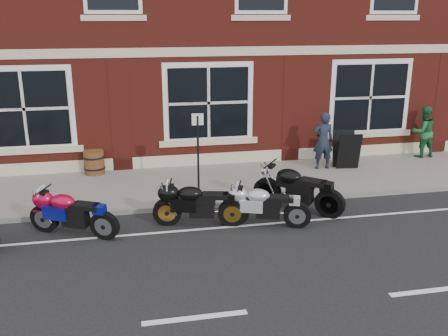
{
  "coord_description": "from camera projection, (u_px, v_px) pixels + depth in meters",
  "views": [
    {
      "loc": [
        -0.86,
        -9.47,
        4.36
      ],
      "look_at": [
        1.37,
        1.6,
        0.9
      ],
      "focal_mm": 40.0,
      "sensor_mm": 36.0,
      "label": 1
    }
  ],
  "objects": [
    {
      "name": "ground",
      "position": [
        175.0,
        235.0,
        10.31
      ],
      "size": [
        80.0,
        80.0,
        0.0
      ],
      "primitive_type": "plane",
      "color": "black",
      "rests_on": "ground"
    },
    {
      "name": "pedestrian_left",
      "position": [
        323.0,
        141.0,
        14.22
      ],
      "size": [
        0.62,
        0.43,
        1.64
      ],
      "primitive_type": "imported",
      "rotation": [
        0.0,
        0.0,
        3.08
      ],
      "color": "#1A212F",
      "rests_on": "sidewalk"
    },
    {
      "name": "pedestrian_right",
      "position": [
        423.0,
        132.0,
        15.43
      ],
      "size": [
        0.78,
        0.62,
        1.58
      ],
      "primitive_type": "imported",
      "rotation": [
        0.0,
        0.0,
        3.16
      ],
      "color": "#1A5C2E",
      "rests_on": "sidewalk"
    },
    {
      "name": "kerb",
      "position": [
        168.0,
        208.0,
        11.63
      ],
      "size": [
        30.0,
        0.16,
        0.12
      ],
      "primitive_type": "cube",
      "color": "slate",
      "rests_on": "ground"
    },
    {
      "name": "sidewalk",
      "position": [
        163.0,
        186.0,
        13.11
      ],
      "size": [
        30.0,
        3.0,
        0.12
      ],
      "primitive_type": "cube",
      "color": "slate",
      "rests_on": "ground"
    },
    {
      "name": "barrel_planter",
      "position": [
        94.0,
        162.0,
        13.88
      ],
      "size": [
        0.59,
        0.59,
        0.66
      ],
      "color": "#4E2914",
      "rests_on": "sidewalk"
    },
    {
      "name": "moto_sport_silver",
      "position": [
        265.0,
        204.0,
        10.67
      ],
      "size": [
        1.83,
        0.75,
        0.86
      ],
      "rotation": [
        0.0,
        0.0,
        1.23
      ],
      "color": "black",
      "rests_on": "ground"
    },
    {
      "name": "a_board_sign",
      "position": [
        346.0,
        150.0,
        14.36
      ],
      "size": [
        0.69,
        0.51,
        1.07
      ],
      "primitive_type": null,
      "rotation": [
        0.0,
        0.0,
        -0.13
      ],
      "color": "black",
      "rests_on": "sidewalk"
    },
    {
      "name": "moto_naked_black",
      "position": [
        297.0,
        187.0,
        11.48
      ],
      "size": [
        1.74,
        1.62,
        1.01
      ],
      "rotation": [
        0.0,
        0.0,
        0.82
      ],
      "color": "black",
      "rests_on": "ground"
    },
    {
      "name": "parking_sign",
      "position": [
        198.0,
        148.0,
        12.16
      ],
      "size": [
        0.28,
        0.05,
        2.0
      ],
      "rotation": [
        0.0,
        0.0,
        -0.06
      ],
      "color": "black",
      "rests_on": "sidewalk"
    },
    {
      "name": "moto_sport_red",
      "position": [
        72.0,
        211.0,
        10.2
      ],
      "size": [
        1.85,
        1.02,
        0.9
      ],
      "rotation": [
        0.0,
        0.0,
        1.1
      ],
      "color": "black",
      "rests_on": "ground"
    },
    {
      "name": "moto_sport_black",
      "position": [
        198.0,
        203.0,
        10.68
      ],
      "size": [
        2.0,
        0.59,
        0.91
      ],
      "rotation": [
        0.0,
        0.0,
        1.34
      ],
      "color": "black",
      "rests_on": "ground"
    }
  ]
}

